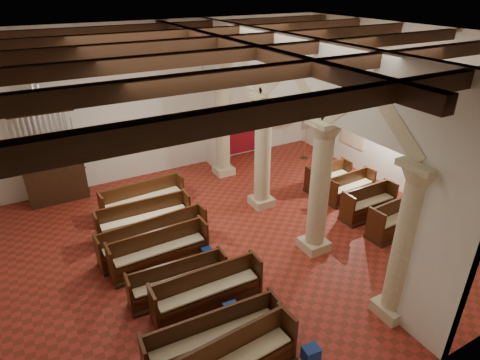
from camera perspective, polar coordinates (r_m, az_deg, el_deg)
name	(u,v)px	position (r m, az deg, el deg)	size (l,w,h in m)	color
floor	(238,240)	(12.69, -0.32, -8.53)	(14.00, 14.00, 0.00)	maroon
ceiling	(237,39)	(10.44, -0.41, 19.43)	(14.00, 14.00, 0.00)	black
wall_back	(165,100)	(16.46, -10.67, 11.05)	(14.00, 0.02, 6.00)	white
wall_front	(415,276)	(7.29, 23.62, -12.40)	(14.00, 0.02, 6.00)	white
wall_right	(410,115)	(15.65, 22.99, 8.57)	(0.02, 12.00, 6.00)	white
ceiling_beams	(237,47)	(10.47, -0.40, 18.45)	(13.80, 11.80, 0.30)	#361C11
arcade	(291,122)	(11.95, 7.30, 8.15)	(0.90, 11.90, 6.00)	beige
window_right_a	(441,150)	(15.07, 26.72, 3.89)	(0.03, 1.00, 2.20)	#377D59
window_right_b	(356,117)	(17.42, 16.21, 8.57)	(0.03, 1.00, 2.20)	#377D59
window_back	(270,103)	(18.78, 4.31, 10.83)	(1.00, 0.03, 2.20)	#377D59
pipe_organ	(53,165)	(15.76, -25.08, 1.88)	(2.10, 0.85, 4.40)	#361C11
lectern	(81,182)	(16.14, -21.68, -0.30)	(0.60, 0.64, 1.21)	#3B1D12
dossal_curtain	(242,130)	(18.30, 0.33, 7.07)	(1.80, 0.07, 2.17)	maroon
processional_banner	(306,141)	(18.23, 9.33, 5.43)	(0.56, 0.72, 2.46)	#361C11
hymnal_box_a	(311,354)	(9.30, 10.05, -23.16)	(0.35, 0.28, 0.35)	#16179C
hymnal_box_b	(231,310)	(10.03, -1.26, -18.03)	(0.34, 0.28, 0.34)	navy
hymnal_box_c	(207,252)	(11.81, -4.75, -10.24)	(0.28, 0.23, 0.28)	#153796
nave_pew_1	(214,340)	(9.36, -3.73, -21.81)	(3.10, 0.82, 1.00)	#361C11
nave_pew_2	(208,296)	(10.29, -4.58, -16.06)	(2.79, 0.75, 1.07)	#361C11
nave_pew_3	(179,285)	(10.71, -8.72, -14.53)	(2.56, 0.76, 0.96)	#361C11
nave_pew_4	(160,255)	(11.70, -11.29, -10.42)	(2.80, 0.77, 1.09)	#361C11
nave_pew_5	(155,242)	(12.29, -12.05, -8.56)	(3.32, 0.92, 1.06)	#361C11
nave_pew_6	(145,223)	(13.20, -13.37, -5.93)	(2.97, 0.81, 1.10)	#361C11
nave_pew_7	(144,203)	(14.27, -13.53, -3.26)	(2.89, 0.93, 1.12)	#361C11
aisle_pew_0	(399,222)	(13.83, 21.63, -5.54)	(2.34, 0.86, 1.12)	#361C11
aisle_pew_1	(368,207)	(14.37, 17.77, -3.64)	(2.03, 0.74, 1.09)	#361C11
aisle_pew_2	(350,191)	(15.29, 15.39, -1.49)	(2.03, 0.78, 1.02)	#361C11
aisle_pew_3	(328,180)	(15.84, 12.38, -0.07)	(1.84, 0.70, 1.04)	#361C11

